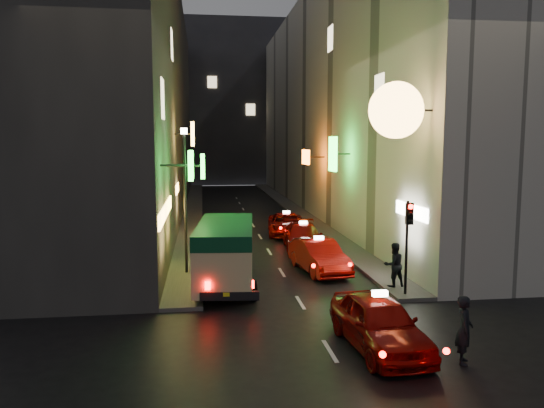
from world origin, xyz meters
name	(u,v)px	position (x,y,z in m)	size (l,w,h in m)	color
building_left	(144,101)	(-8.00, 33.99, 9.00)	(7.65, 52.00, 18.00)	#3B3835
building_right	(339,103)	(8.00, 33.99, 9.00)	(8.42, 52.00, 18.00)	#B1ADA3
building_far	(226,104)	(0.00, 66.00, 11.00)	(30.00, 10.00, 22.00)	#37373C
sidewalk_left	(193,211)	(-4.25, 34.00, 0.07)	(1.50, 52.00, 0.15)	#4D4A48
sidewalk_right	(295,210)	(4.25, 34.00, 0.07)	(1.50, 52.00, 0.15)	#4D4A48
minibus	(226,247)	(-2.59, 10.89, 1.64)	(2.67, 6.21, 2.60)	tan
taxi_near	(379,318)	(1.41, 4.00, 0.88)	(2.67, 5.69, 1.93)	#800703
taxi_second	(319,253)	(1.65, 12.90, 0.85)	(2.95, 5.61, 1.87)	#800703
taxi_third	(303,235)	(1.86, 17.70, 0.82)	(2.52, 5.33, 1.82)	#800703
taxi_far	(286,222)	(1.72, 22.50, 0.78)	(2.55, 5.11, 1.73)	#800703
pedestrian_crossing	(464,325)	(3.30, 2.78, 1.03)	(0.68, 0.44, 2.06)	black
pedestrian_sidewalk	(394,262)	(3.94, 9.66, 1.13)	(0.74, 0.46, 1.96)	black
traffic_light	(408,227)	(4.00, 8.47, 2.69)	(0.26, 0.43, 3.50)	black
lamp_post	(185,191)	(-4.20, 13.00, 3.72)	(0.28, 0.28, 6.22)	black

